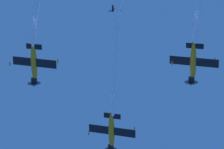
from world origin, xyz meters
name	(u,v)px	position (x,y,z in m)	size (l,w,h in m)	color
airplane_lead	(111,133)	(4.41, -3.34, 91.72)	(7.57, 7.88, 4.17)	orange
airplane_left_wingman	(34,65)	(22.71, -8.15, 91.97)	(7.64, 7.73, 4.31)	orange
airplane_right_wingman	(193,64)	(6.98, 16.08, 91.97)	(7.56, 7.81, 4.41)	orange
smoke_trail_lead	(117,18)	(21.69, 9.10, 88.34)	(25.17, 18.43, 5.83)	white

